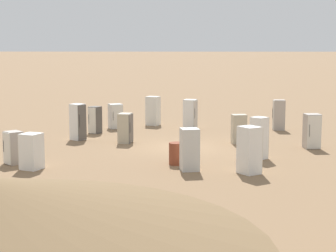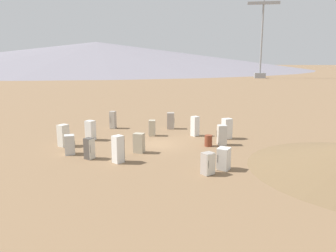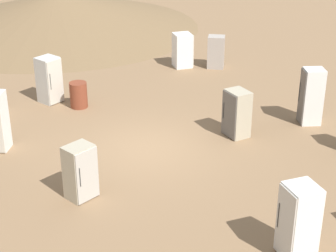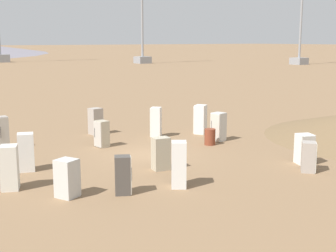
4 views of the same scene
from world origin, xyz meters
TOP-DOWN VIEW (x-y plane):
  - ground_plane at (0.00, 0.00)m, footprint 1000.00×1000.00m
  - mountain_ridge_0 at (-99.78, 249.47)m, footprint 349.16×349.16m
  - power_pylon_3 at (21.21, 109.66)m, footprint 12.21×4.19m
  - discarded_fridge_0 at (5.36, 0.55)m, footprint 0.86×0.84m
  - discarded_fridge_1 at (-4.16, -4.93)m, footprint 0.82×0.78m
  - discarded_fridge_2 at (2.87, 3.62)m, footprint 0.87×0.87m
  - discarded_fridge_3 at (-0.98, -2.80)m, footprint 0.86×0.76m
  - discarded_fridge_4 at (-1.83, -5.45)m, footprint 0.88×0.91m
  - discarded_fridge_5 at (-6.25, 0.53)m, footprint 0.89×0.90m
  - discarded_fridge_6 at (0.14, 6.52)m, footprint 0.83×0.81m
  - discarded_fridge_7 at (4.44, -6.93)m, footprint 0.94×0.94m
  - discarded_fridge_8 at (5.42, -5.88)m, footprint 0.95×0.98m
  - discarded_fridge_9 at (-6.10, -4.01)m, footprint 0.99×0.98m
  - discarded_fridge_10 at (-1.15, 3.05)m, footprint 0.72×0.81m
  - discarded_fridge_11 at (-5.90, 5.81)m, footprint 0.57×0.70m
  - discarded_fridge_12 at (5.82, 2.90)m, footprint 1.03×1.02m
  - discarded_fridge_13 at (-7.68, -1.83)m, footprint 0.93×0.97m
  - rusty_barrel at (4.26, -0.01)m, footprint 0.63×0.63m

SIDE VIEW (x-z plane):
  - ground_plane at x=0.00m, z-range 0.00..0.00m
  - rusty_barrel at x=4.26m, z-range 0.00..0.94m
  - discarded_fridge_7 at x=4.44m, z-range 0.00..1.40m
  - discarded_fridge_8 at x=5.42m, z-range 0.00..1.47m
  - discarded_fridge_10 at x=-1.15m, z-range 0.00..1.50m
  - discarded_fridge_9 at x=-6.10m, z-range 0.00..1.50m
  - discarded_fridge_3 at x=-0.98m, z-range 0.00..1.54m
  - discarded_fridge_1 at x=-4.16m, z-range 0.00..1.54m
  - discarded_fridge_6 at x=0.14m, z-range 0.00..1.69m
  - discarded_fridge_0 at x=5.36m, z-range 0.00..1.71m
  - discarded_fridge_5 at x=-6.25m, z-range 0.00..1.78m
  - discarded_fridge_11 at x=-5.90m, z-range 0.00..1.81m
  - discarded_fridge_13 at x=-7.68m, z-range 0.00..1.83m
  - discarded_fridge_12 at x=5.82m, z-range 0.00..1.87m
  - discarded_fridge_2 at x=2.87m, z-range 0.00..1.87m
  - discarded_fridge_4 at x=-1.83m, z-range 0.00..1.93m
  - power_pylon_3 at x=21.21m, z-range -6.60..28.29m
  - mountain_ridge_0 at x=-99.78m, z-range 0.00..22.45m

